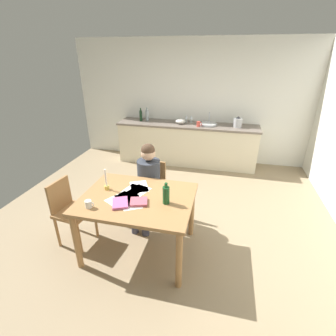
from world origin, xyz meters
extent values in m
cube|color=#937F60|center=(0.00, 0.00, -0.02)|extent=(5.20, 5.20, 0.04)
cube|color=silver|center=(0.00, 2.60, 1.30)|extent=(5.20, 0.12, 2.60)
cube|color=beige|center=(0.00, 2.24, 0.43)|extent=(2.99, 0.60, 0.86)
cube|color=#72665B|center=(0.00, 2.24, 0.88)|extent=(3.03, 0.64, 0.04)
cube|color=#9E7042|center=(-0.11, -0.64, 0.76)|extent=(1.29, 1.00, 0.04)
cylinder|color=#9E7042|center=(-0.69, -1.08, 0.37)|extent=(0.07, 0.07, 0.74)
cylinder|color=#9E7042|center=(0.48, -1.08, 0.37)|extent=(0.07, 0.07, 0.74)
cylinder|color=#9E7042|center=(-0.69, -0.20, 0.37)|extent=(0.07, 0.07, 0.74)
cylinder|color=#9E7042|center=(0.48, -0.20, 0.37)|extent=(0.07, 0.07, 0.74)
cube|color=#9E7042|center=(-0.17, 0.04, 0.45)|extent=(0.43, 0.43, 0.04)
cube|color=#9E7042|center=(-0.16, 0.22, 0.66)|extent=(0.36, 0.06, 0.40)
cylinder|color=#9E7042|center=(-0.36, -0.12, 0.22)|extent=(0.04, 0.04, 0.44)
cylinder|color=#9E7042|center=(-0.02, -0.15, 0.22)|extent=(0.04, 0.04, 0.44)
cylinder|color=#9E7042|center=(-0.33, 0.22, 0.22)|extent=(0.04, 0.04, 0.44)
cylinder|color=#9E7042|center=(0.01, 0.19, 0.22)|extent=(0.04, 0.04, 0.44)
cylinder|color=#333842|center=(-0.17, 0.02, 0.70)|extent=(0.34, 0.34, 0.50)
sphere|color=#D8AD8C|center=(-0.17, 0.02, 1.06)|extent=(0.20, 0.20, 0.20)
sphere|color=#473323|center=(-0.17, 0.02, 1.10)|extent=(0.19, 0.19, 0.19)
cylinder|color=#383847|center=(-0.27, -0.17, 0.45)|extent=(0.16, 0.39, 0.13)
cylinder|color=#383847|center=(-0.28, -0.36, 0.23)|extent=(0.10, 0.10, 0.45)
cylinder|color=#383847|center=(-0.11, -0.18, 0.45)|extent=(0.16, 0.39, 0.13)
cylinder|color=#383847|center=(-0.12, -0.37, 0.23)|extent=(0.10, 0.10, 0.45)
cube|color=#9E7042|center=(-0.95, -0.69, 0.46)|extent=(0.44, 0.44, 0.04)
cube|color=#9E7042|center=(-1.14, -0.67, 0.67)|extent=(0.07, 0.36, 0.40)
cylinder|color=#9E7042|center=(-0.80, -0.88, 0.22)|extent=(0.04, 0.04, 0.45)
cylinder|color=#9E7042|center=(-0.76, -0.54, 0.22)|extent=(0.04, 0.04, 0.45)
cylinder|color=#9E7042|center=(-1.14, -0.84, 0.22)|extent=(0.04, 0.04, 0.45)
cylinder|color=#9E7042|center=(-1.10, -0.50, 0.22)|extent=(0.04, 0.04, 0.45)
cylinder|color=white|center=(-0.54, -0.97, 0.82)|extent=(0.07, 0.07, 0.09)
torus|color=white|center=(-0.50, -0.97, 0.82)|extent=(0.06, 0.01, 0.06)
cylinder|color=gold|center=(-0.53, -0.56, 0.80)|extent=(0.06, 0.06, 0.05)
cylinder|color=white|center=(-0.53, -0.56, 0.94)|extent=(0.02, 0.02, 0.22)
cube|color=#AF4E5F|center=(-0.05, -0.76, 0.79)|extent=(0.23, 0.22, 0.03)
cube|color=#BC548B|center=(-0.24, -0.83, 0.79)|extent=(0.25, 0.28, 0.03)
cube|color=white|center=(-0.13, -0.77, 0.78)|extent=(0.33, 0.36, 0.00)
cube|color=white|center=(-0.21, -0.73, 0.78)|extent=(0.35, 0.36, 0.00)
cube|color=white|center=(-0.28, -0.73, 0.78)|extent=(0.33, 0.36, 0.00)
cube|color=white|center=(-0.21, -0.52, 0.78)|extent=(0.28, 0.34, 0.00)
cube|color=white|center=(-0.17, -0.41, 0.78)|extent=(0.32, 0.36, 0.00)
cube|color=white|center=(-0.15, -0.52, 0.78)|extent=(0.30, 0.35, 0.00)
cylinder|color=#194C23|center=(0.25, -0.69, 0.88)|extent=(0.08, 0.08, 0.20)
cylinder|color=#194C23|center=(0.25, -0.69, 1.00)|extent=(0.04, 0.04, 0.05)
cylinder|color=#B2B7BC|center=(0.45, 2.24, 0.92)|extent=(0.36, 0.36, 0.04)
cylinder|color=silver|center=(0.45, 2.40, 1.02)|extent=(0.02, 0.02, 0.24)
cylinder|color=black|center=(-1.05, 2.23, 1.02)|extent=(0.06, 0.06, 0.23)
cylinder|color=black|center=(-1.05, 2.23, 1.16)|extent=(0.03, 0.03, 0.06)
cylinder|color=#8C999E|center=(-0.92, 2.29, 1.02)|extent=(0.07, 0.07, 0.23)
cylinder|color=#8C999E|center=(-0.92, 2.29, 1.16)|extent=(0.03, 0.03, 0.06)
ellipsoid|color=white|center=(-0.15, 2.24, 0.95)|extent=(0.21, 0.21, 0.10)
cylinder|color=#B7BABF|center=(1.05, 2.24, 0.99)|extent=(0.18, 0.18, 0.18)
cone|color=#262628|center=(1.05, 2.24, 1.10)|extent=(0.11, 0.11, 0.04)
cylinder|color=silver|center=(0.06, 2.39, 0.90)|extent=(0.06, 0.06, 0.00)
cylinder|color=silver|center=(0.06, 2.39, 0.94)|extent=(0.01, 0.01, 0.07)
cone|color=silver|center=(0.06, 2.39, 1.01)|extent=(0.07, 0.07, 0.08)
cylinder|color=silver|center=(-0.05, 2.39, 0.90)|extent=(0.06, 0.06, 0.00)
cylinder|color=silver|center=(-0.05, 2.39, 0.94)|extent=(0.01, 0.01, 0.07)
cone|color=silver|center=(-0.05, 2.39, 1.01)|extent=(0.07, 0.07, 0.08)
cylinder|color=#D84C3F|center=(0.26, 2.09, 0.95)|extent=(0.07, 0.07, 0.10)
torus|color=#D84C3F|center=(0.30, 2.09, 0.96)|extent=(0.07, 0.01, 0.07)
camera|label=1|loc=(0.81, -2.95, 2.29)|focal=26.44mm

